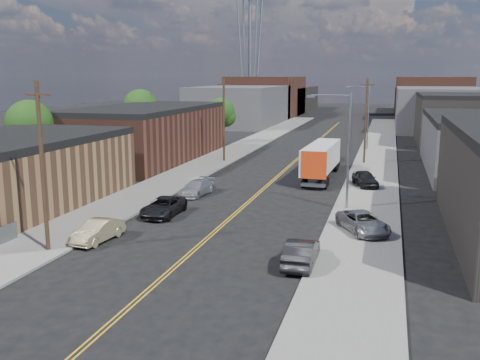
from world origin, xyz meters
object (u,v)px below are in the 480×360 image
Objects in this scene: semi_truck at (323,158)px; car_ahead_truck at (326,154)px; car_left_c at (163,207)px; car_right_oncoming at (301,253)px; car_right_lot_a at (363,222)px; car_left_b at (98,231)px; car_left_d at (197,188)px; car_right_lot_c at (365,178)px.

car_ahead_truck is at bearing 97.34° from semi_truck.
car_ahead_truck reaches higher than car_left_c.
car_left_c is 14.01m from car_right_oncoming.
car_left_b is at bearing 172.87° from car_right_lot_a.
car_right_oncoming is at bearing -83.21° from semi_truck.
car_right_lot_a is (14.55, -0.88, 0.14)m from car_left_c.
semi_truck is 3.34× the size of car_left_b.
car_left_b is 0.92× the size of car_right_oncoming.
car_left_d is at bearing -52.84° from car_right_oncoming.
semi_truck is 6.21m from car_right_lot_c.
car_right_oncoming is (13.00, -0.87, 0.06)m from car_left_b.
car_left_c is (-9.50, -18.60, -1.36)m from semi_truck.
car_ahead_truck is (-5.48, 15.54, -0.06)m from car_right_lot_c.
car_left_d is 1.01× the size of car_right_oncoming.
car_ahead_truck is (9.89, 36.96, 0.12)m from car_left_b.
car_right_oncoming reaches higher than car_left_b.
car_left_c is at bearing -82.01° from car_left_d.
car_right_lot_c is (-0.58, 15.32, 0.05)m from car_right_lot_a.
car_ahead_truck is (8.49, 29.99, 0.13)m from car_left_c.
car_right_lot_c is at bearing -73.22° from car_ahead_truck.
car_left_c reaches higher than car_left_d.
semi_truck reaches higher than car_left_b.
car_left_c is 14.57m from car_right_lot_a.
semi_truck reaches higher than car_left_c.
car_right_oncoming is at bearing -44.31° from car_left_d.
car_left_b is at bearing -87.67° from car_left_d.
car_right_lot_c is at bearing 60.72° from car_left_b.
car_right_oncoming is 1.08× the size of car_right_lot_c.
car_right_oncoming is at bearing 2.52° from car_left_b.
car_left_d is at bearing 90.70° from car_left_b.
car_right_oncoming is (2.10, -26.45, -1.30)m from semi_truck.
car_left_b reaches higher than car_left_d.
car_left_d is at bearing -127.44° from semi_truck.
car_right_oncoming is (11.60, -15.01, 0.08)m from car_left_d.
car_left_c is at bearing -34.64° from car_right_oncoming.
car_left_c is at bearing 148.49° from car_right_lot_a.
car_left_b is 0.99× the size of car_right_lot_c.
semi_truck reaches higher than car_ahead_truck.
car_ahead_truck reaches higher than car_right_lot_c.
car_right_lot_c reaches higher than car_left_b.
semi_truck is 11.50m from car_ahead_truck.
semi_truck is at bearing 62.38° from car_left_c.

